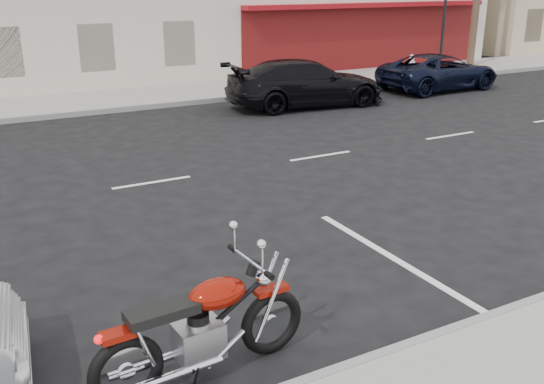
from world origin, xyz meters
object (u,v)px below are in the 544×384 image
(suv_far, at_px, (439,72))
(traffic_light, at_px, (446,11))
(motorcycle, at_px, (274,308))
(car_far, at_px, (306,83))
(fire_hydrant, at_px, (411,63))

(suv_far, bearing_deg, traffic_light, -46.70)
(motorcycle, distance_m, suv_far, 17.56)
(suv_far, bearing_deg, car_far, 90.57)
(traffic_light, bearing_deg, motorcycle, -137.94)
(fire_hydrant, xyz_separation_m, motorcycle, (-14.65, -14.74, 0.01))
(fire_hydrant, height_order, motorcycle, motorcycle)
(traffic_light, distance_m, motorcycle, 21.84)
(fire_hydrant, relative_size, suv_far, 0.15)
(traffic_light, xyz_separation_m, fire_hydrant, (-1.50, 0.17, -2.03))
(traffic_light, relative_size, car_far, 0.75)
(traffic_light, bearing_deg, car_far, -159.62)
(motorcycle, bearing_deg, suv_far, 37.64)
(fire_hydrant, distance_m, car_far, 8.08)
(fire_hydrant, xyz_separation_m, car_far, (-7.31, -3.44, 0.21))
(fire_hydrant, xyz_separation_m, suv_far, (-1.44, -3.16, 0.12))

